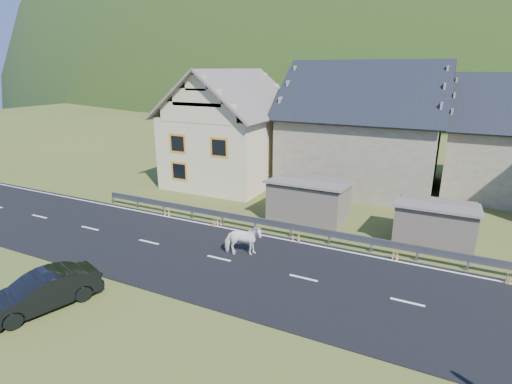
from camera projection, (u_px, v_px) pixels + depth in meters
The scene contains 12 objects.
ground at pixel (303, 279), 16.23m from camera, with size 160.00×160.00×0.00m, color #3F4E22.
road at pixel (303, 278), 16.23m from camera, with size 60.00×7.00×0.04m, color black.
lane_markings at pixel (303, 278), 16.22m from camera, with size 60.00×6.60×0.01m, color silver.
guardrail at pixel (329, 234), 19.22m from camera, with size 28.10×0.09×0.75m.
shed_left at pixel (309, 201), 22.32m from camera, with size 4.30×3.30×2.40m, color #6F6254.
shed_right at pixel (434, 224), 19.20m from camera, with size 3.80×2.90×2.20m, color #6F6254.
house_cream at pixel (232, 122), 29.41m from camera, with size 7.80×9.80×8.30m.
house_stone_a at pixel (364, 121), 28.14m from camera, with size 10.80×9.80×8.90m.
mountain at pixel (451, 135), 174.55m from camera, with size 440.00×280.00×260.00m, color #1F3A0D.
conifer_patch at pixel (258, 75), 131.83m from camera, with size 76.00×50.00×28.00m, color black.
horse at pixel (243, 240), 18.01m from camera, with size 1.70×0.78×1.44m, color white.
car at pixel (42, 292), 14.09m from camera, with size 1.38×3.94×1.30m, color black.
Camera 1 is at (4.59, -13.83, 8.22)m, focal length 28.00 mm.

